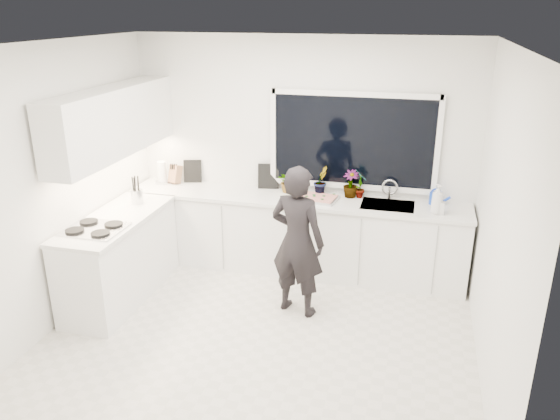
# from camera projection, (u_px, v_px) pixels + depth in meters

# --- Properties ---
(floor) EXTENTS (4.00, 3.50, 0.02)m
(floor) POSITION_uv_depth(u_px,v_px,m) (261.00, 335.00, 5.29)
(floor) COLOR beige
(floor) RESTS_ON ground
(wall_back) EXTENTS (4.00, 0.02, 2.70)m
(wall_back) POSITION_uv_depth(u_px,v_px,m) (302.00, 154.00, 6.41)
(wall_back) COLOR white
(wall_back) RESTS_ON ground
(wall_left) EXTENTS (0.02, 3.50, 2.70)m
(wall_left) POSITION_uv_depth(u_px,v_px,m) (60.00, 186.00, 5.29)
(wall_left) COLOR white
(wall_left) RESTS_ON ground
(wall_right) EXTENTS (0.02, 3.50, 2.70)m
(wall_right) POSITION_uv_depth(u_px,v_px,m) (500.00, 225.00, 4.34)
(wall_right) COLOR white
(wall_right) RESTS_ON ground
(ceiling) EXTENTS (4.00, 3.50, 0.02)m
(ceiling) POSITION_uv_depth(u_px,v_px,m) (256.00, 43.00, 4.33)
(ceiling) COLOR white
(ceiling) RESTS_ON wall_back
(window) EXTENTS (1.80, 0.02, 1.00)m
(window) POSITION_uv_depth(u_px,v_px,m) (353.00, 141.00, 6.16)
(window) COLOR black
(window) RESTS_ON wall_back
(base_cabinets_back) EXTENTS (3.92, 0.58, 0.88)m
(base_cabinets_back) POSITION_uv_depth(u_px,v_px,m) (295.00, 235.00, 6.45)
(base_cabinets_back) COLOR white
(base_cabinets_back) RESTS_ON floor
(base_cabinets_left) EXTENTS (0.58, 1.60, 0.88)m
(base_cabinets_left) POSITION_uv_depth(u_px,v_px,m) (120.00, 259.00, 5.84)
(base_cabinets_left) COLOR white
(base_cabinets_left) RESTS_ON floor
(countertop_back) EXTENTS (3.94, 0.62, 0.04)m
(countertop_back) POSITION_uv_depth(u_px,v_px,m) (295.00, 199.00, 6.28)
(countertop_back) COLOR silver
(countertop_back) RESTS_ON base_cabinets_back
(countertop_left) EXTENTS (0.62, 1.60, 0.04)m
(countertop_left) POSITION_uv_depth(u_px,v_px,m) (115.00, 219.00, 5.68)
(countertop_left) COLOR silver
(countertop_left) RESTS_ON base_cabinets_left
(upper_cabinets) EXTENTS (0.34, 2.10, 0.70)m
(upper_cabinets) POSITION_uv_depth(u_px,v_px,m) (113.00, 122.00, 5.69)
(upper_cabinets) COLOR white
(upper_cabinets) RESTS_ON wall_left
(sink) EXTENTS (0.58, 0.42, 0.14)m
(sink) POSITION_uv_depth(u_px,v_px,m) (387.00, 209.00, 6.05)
(sink) COLOR silver
(sink) RESTS_ON countertop_back
(faucet) EXTENTS (0.03, 0.03, 0.22)m
(faucet) POSITION_uv_depth(u_px,v_px,m) (390.00, 190.00, 6.17)
(faucet) COLOR silver
(faucet) RESTS_ON countertop_back
(stovetop) EXTENTS (0.56, 0.48, 0.03)m
(stovetop) POSITION_uv_depth(u_px,v_px,m) (95.00, 228.00, 5.36)
(stovetop) COLOR black
(stovetop) RESTS_ON countertop_left
(person) EXTENTS (0.65, 0.50, 1.57)m
(person) POSITION_uv_depth(u_px,v_px,m) (297.00, 241.00, 5.43)
(person) COLOR black
(person) RESTS_ON floor
(pizza_tray) EXTENTS (0.50, 0.40, 0.03)m
(pizza_tray) POSITION_uv_depth(u_px,v_px,m) (317.00, 198.00, 6.18)
(pizza_tray) COLOR #B9B9BE
(pizza_tray) RESTS_ON countertop_back
(pizza) EXTENTS (0.46, 0.35, 0.01)m
(pizza) POSITION_uv_depth(u_px,v_px,m) (317.00, 197.00, 6.18)
(pizza) COLOR red
(pizza) RESTS_ON pizza_tray
(watering_can) EXTENTS (0.18, 0.18, 0.13)m
(watering_can) POSITION_uv_depth(u_px,v_px,m) (436.00, 198.00, 6.03)
(watering_can) COLOR blue
(watering_can) RESTS_ON countertop_back
(paper_towel_roll) EXTENTS (0.15, 0.15, 0.26)m
(paper_towel_roll) POSITION_uv_depth(u_px,v_px,m) (162.00, 173.00, 6.73)
(paper_towel_roll) COLOR silver
(paper_towel_roll) RESTS_ON countertop_back
(knife_block) EXTENTS (0.16, 0.14, 0.22)m
(knife_block) POSITION_uv_depth(u_px,v_px,m) (175.00, 175.00, 6.73)
(knife_block) COLOR olive
(knife_block) RESTS_ON countertop_back
(utensil_crock) EXTENTS (0.14, 0.14, 0.16)m
(utensil_crock) POSITION_uv_depth(u_px,v_px,m) (137.00, 197.00, 6.05)
(utensil_crock) COLOR #B4B5B9
(utensil_crock) RESTS_ON countertop_left
(picture_frame_large) EXTENTS (0.22, 0.08, 0.28)m
(picture_frame_large) POSITION_uv_depth(u_px,v_px,m) (193.00, 171.00, 6.77)
(picture_frame_large) COLOR black
(picture_frame_large) RESTS_ON countertop_back
(picture_frame_small) EXTENTS (0.25, 0.07, 0.30)m
(picture_frame_small) POSITION_uv_depth(u_px,v_px,m) (268.00, 176.00, 6.53)
(picture_frame_small) COLOR black
(picture_frame_small) RESTS_ON countertop_back
(herb_plants) EXTENTS (1.08, 0.31, 0.34)m
(herb_plants) POSITION_uv_depth(u_px,v_px,m) (324.00, 182.00, 6.30)
(herb_plants) COLOR #26662D
(herb_plants) RESTS_ON countertop_back
(soap_bottles) EXTENTS (0.17, 0.17, 0.32)m
(soap_bottles) POSITION_uv_depth(u_px,v_px,m) (438.00, 201.00, 5.72)
(soap_bottles) COLOR #D8BF66
(soap_bottles) RESTS_ON countertop_back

